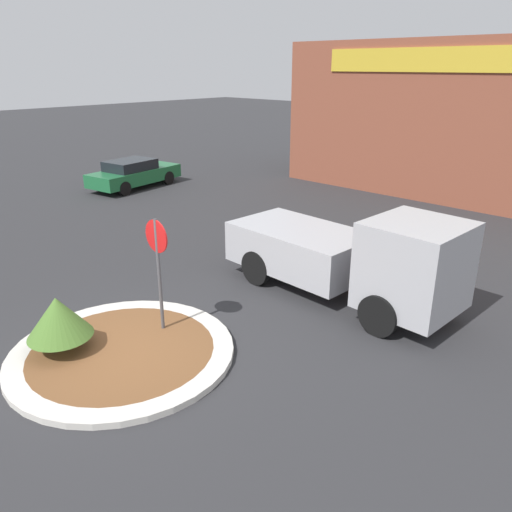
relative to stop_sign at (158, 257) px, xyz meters
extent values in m
plane|color=#2D2D30|center=(0.11, -1.07, -1.73)|extent=(120.00, 120.00, 0.00)
cylinder|color=beige|center=(0.11, -1.07, -1.67)|extent=(4.33, 4.33, 0.12)
cylinder|color=brown|center=(0.11, -1.07, -1.67)|extent=(3.55, 3.55, 0.12)
cylinder|color=#4C4C51|center=(0.00, 0.00, -0.47)|extent=(0.07, 0.07, 2.52)
cylinder|color=#B71414|center=(0.00, 0.00, 0.43)|extent=(0.67, 0.03, 0.67)
cylinder|color=brown|center=(-0.75, -1.85, -1.45)|extent=(0.08, 0.08, 0.30)
cone|color=#4C752D|center=(-0.75, -1.85, -0.90)|extent=(1.23, 1.23, 0.80)
cube|color=#B2B2B7|center=(3.55, 3.96, -0.38)|extent=(1.97, 2.04, 1.89)
cube|color=#B2B2B7|center=(0.38, 4.12, -0.81)|extent=(3.61, 2.22, 1.04)
cube|color=black|center=(4.20, 3.93, -0.05)|extent=(0.12, 1.74, 0.66)
cylinder|color=black|center=(3.42, 4.91, -1.28)|extent=(0.91, 0.27, 0.90)
cylinder|color=black|center=(3.32, 3.03, -1.28)|extent=(0.91, 0.27, 0.90)
cylinder|color=black|center=(-0.21, 5.09, -1.28)|extent=(0.91, 0.27, 0.90)
cylinder|color=black|center=(-0.31, 3.21, -1.28)|extent=(0.91, 0.27, 0.90)
cube|color=brown|center=(-0.48, 16.96, 1.42)|extent=(15.18, 6.00, 6.31)
cube|color=gold|center=(-0.48, 13.93, 3.76)|extent=(10.63, 0.08, 0.90)
cube|color=#1E6638|center=(-11.86, 7.37, -1.18)|extent=(2.34, 4.55, 0.59)
cube|color=black|center=(-11.83, 7.15, -0.66)|extent=(1.80, 2.28, 0.44)
cylinder|color=black|center=(-12.84, 8.58, -1.42)|extent=(0.28, 0.64, 0.62)
cylinder|color=black|center=(-11.28, 8.81, -1.42)|extent=(0.28, 0.64, 0.62)
cylinder|color=black|center=(-12.45, 5.92, -1.42)|extent=(0.28, 0.64, 0.62)
cylinder|color=black|center=(-10.88, 6.15, -1.42)|extent=(0.28, 0.64, 0.62)
camera|label=1|loc=(7.75, -5.42, 3.56)|focal=35.00mm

